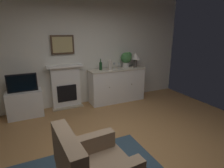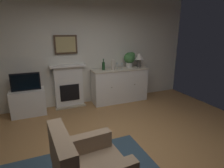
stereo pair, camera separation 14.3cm
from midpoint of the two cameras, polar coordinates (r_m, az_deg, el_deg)
ground_plane at (r=3.21m, az=5.06°, el=-21.49°), size 6.05×4.97×0.10m
wall_rear at (r=4.86m, az=-8.12°, el=10.97°), size 6.05×0.06×2.95m
fireplace_unit at (r=4.82m, az=-12.42°, el=-0.55°), size 0.87×0.30×1.10m
framed_picture at (r=4.68m, az=-13.30°, el=11.82°), size 0.55×0.04×0.45m
sideboard_cabinet at (r=5.08m, az=3.23°, el=-0.35°), size 1.55×0.49×0.92m
table_lamp at (r=5.19m, az=9.16°, el=8.18°), size 0.26×0.26×0.40m
wine_bottle at (r=4.81m, az=-1.81°, el=5.67°), size 0.08×0.08×0.29m
wine_glass_left at (r=4.93m, az=2.45°, el=6.09°), size 0.07×0.07×0.16m
wine_glass_center at (r=4.91m, az=3.98°, el=6.03°), size 0.07×0.07×0.16m
vase_decorative at (r=4.80m, az=1.14°, el=6.05°), size 0.11×0.11×0.28m
tv_cabinet at (r=4.69m, az=-23.70°, el=-5.25°), size 0.75×0.42×0.60m
tv_set at (r=4.52m, az=-24.42°, el=0.60°), size 0.62×0.07×0.40m
potted_plant_small at (r=5.10m, az=6.33°, el=7.89°), size 0.30×0.30×0.43m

